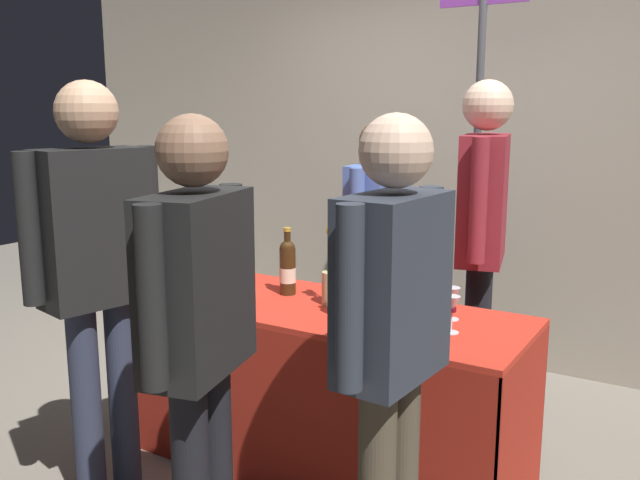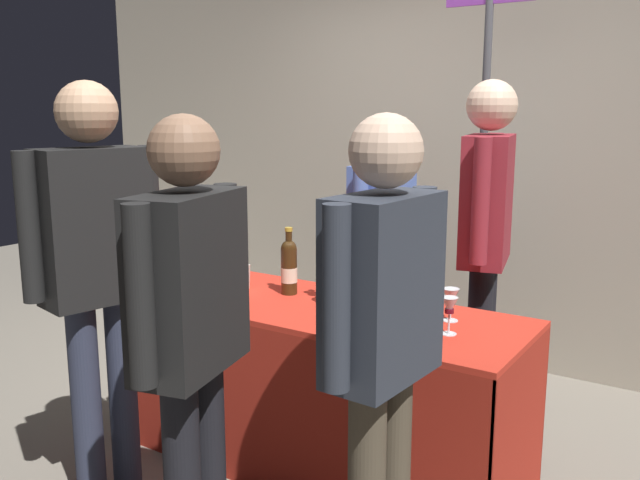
# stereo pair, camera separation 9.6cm
# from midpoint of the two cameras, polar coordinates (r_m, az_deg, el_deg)

# --- Properties ---
(ground_plane) EXTENTS (12.00, 12.00, 0.00)m
(ground_plane) POSITION_cam_midpoint_polar(r_m,az_deg,el_deg) (3.35, 0.86, -18.28)
(ground_plane) COLOR gray
(back_partition) EXTENTS (6.44, 0.12, 3.00)m
(back_partition) POSITION_cam_midpoint_polar(r_m,az_deg,el_deg) (4.52, 13.14, 8.98)
(back_partition) COLOR #B2A893
(back_partition) RESTS_ON ground_plane
(tasting_table) EXTENTS (1.85, 0.68, 0.77)m
(tasting_table) POSITION_cam_midpoint_polar(r_m,az_deg,el_deg) (3.13, 0.89, -9.76)
(tasting_table) COLOR red
(tasting_table) RESTS_ON ground_plane
(featured_wine_bottle) EXTENTS (0.08, 0.08, 0.31)m
(featured_wine_bottle) POSITION_cam_midpoint_polar(r_m,az_deg,el_deg) (2.95, 7.66, -3.62)
(featured_wine_bottle) COLOR black
(featured_wine_bottle) RESTS_ON tasting_table
(display_bottle_0) EXTENTS (0.07, 0.07, 0.33)m
(display_bottle_0) POSITION_cam_midpoint_polar(r_m,az_deg,el_deg) (3.43, -7.87, -1.39)
(display_bottle_0) COLOR #192333
(display_bottle_0) RESTS_ON tasting_table
(display_bottle_1) EXTENTS (0.08, 0.08, 0.33)m
(display_bottle_1) POSITION_cam_midpoint_polar(r_m,az_deg,el_deg) (2.82, 3.27, -3.92)
(display_bottle_1) COLOR black
(display_bottle_1) RESTS_ON tasting_table
(display_bottle_2) EXTENTS (0.08, 0.08, 0.32)m
(display_bottle_2) POSITION_cam_midpoint_polar(r_m,az_deg,el_deg) (3.21, -1.77, -2.20)
(display_bottle_2) COLOR #38230F
(display_bottle_2) RESTS_ON tasting_table
(display_bottle_3) EXTENTS (0.07, 0.07, 0.29)m
(display_bottle_3) POSITION_cam_midpoint_polar(r_m,az_deg,el_deg) (2.62, 10.20, -5.74)
(display_bottle_3) COLOR black
(display_bottle_3) RESTS_ON tasting_table
(display_bottle_4) EXTENTS (0.07, 0.07, 0.33)m
(display_bottle_4) POSITION_cam_midpoint_polar(r_m,az_deg,el_deg) (2.69, 6.07, -4.62)
(display_bottle_4) COLOR #192333
(display_bottle_4) RESTS_ON tasting_table
(display_bottle_5) EXTENTS (0.08, 0.08, 0.36)m
(display_bottle_5) POSITION_cam_midpoint_polar(r_m,az_deg,el_deg) (2.76, 8.00, -4.23)
(display_bottle_5) COLOR #38230F
(display_bottle_5) RESTS_ON tasting_table
(wine_glass_near_vendor) EXTENTS (0.07, 0.07, 0.14)m
(wine_glass_near_vendor) POSITION_cam_midpoint_polar(r_m,az_deg,el_deg) (2.87, 11.89, -4.85)
(wine_glass_near_vendor) COLOR silver
(wine_glass_near_vendor) RESTS_ON tasting_table
(wine_glass_mid) EXTENTS (0.07, 0.07, 0.15)m
(wine_glass_mid) POSITION_cam_midpoint_polar(r_m,az_deg,el_deg) (2.70, 11.84, -5.58)
(wine_glass_mid) COLOR silver
(wine_glass_mid) RESTS_ON tasting_table
(flower_vase) EXTENTS (0.09, 0.10, 0.39)m
(flower_vase) POSITION_cam_midpoint_polar(r_m,az_deg,el_deg) (3.04, 1.96, -3.14)
(flower_vase) COLOR tan
(flower_vase) RESTS_ON tasting_table
(brochure_stand) EXTENTS (0.05, 0.13, 0.12)m
(brochure_stand) POSITION_cam_midpoint_polar(r_m,az_deg,el_deg) (3.28, -5.53, -3.30)
(brochure_stand) COLOR silver
(brochure_stand) RESTS_ON tasting_table
(vendor_presenter) EXTENTS (0.24, 0.64, 1.58)m
(vendor_presenter) POSITION_cam_midpoint_polar(r_m,az_deg,el_deg) (3.78, 5.96, 0.39)
(vendor_presenter) COLOR #2D3347
(vendor_presenter) RESTS_ON ground_plane
(vendor_assistant) EXTENTS (0.31, 0.61, 1.78)m
(vendor_assistant) POSITION_cam_midpoint_polar(r_m,az_deg,el_deg) (3.45, 14.57, 1.38)
(vendor_assistant) COLOR black
(vendor_assistant) RESTS_ON ground_plane
(taster_foreground_right) EXTENTS (0.30, 0.58, 1.63)m
(taster_foreground_right) POSITION_cam_midpoint_polar(r_m,az_deg,el_deg) (2.21, -9.63, -6.66)
(taster_foreground_right) COLOR black
(taster_foreground_right) RESTS_ON ground_plane
(taster_foreground_left) EXTENTS (0.30, 0.58, 1.75)m
(taster_foreground_left) POSITION_cam_midpoint_polar(r_m,az_deg,el_deg) (2.84, -17.42, -1.31)
(taster_foreground_left) COLOR #2D3347
(taster_foreground_left) RESTS_ON ground_plane
(taster_foreground_centre) EXTENTS (0.24, 0.58, 1.63)m
(taster_foreground_centre) POSITION_cam_midpoint_polar(r_m,az_deg,el_deg) (2.12, 6.59, -7.34)
(taster_foreground_centre) COLOR #4C4233
(taster_foreground_centre) RESTS_ON ground_plane
(booth_signpost) EXTENTS (0.49, 0.04, 2.37)m
(booth_signpost) POSITION_cam_midpoint_polar(r_m,az_deg,el_deg) (3.87, 14.25, 7.39)
(booth_signpost) COLOR #47474C
(booth_signpost) RESTS_ON ground_plane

